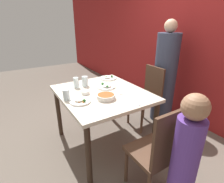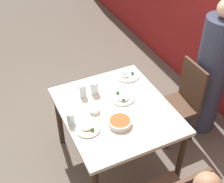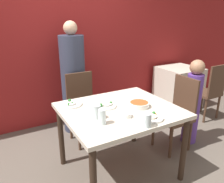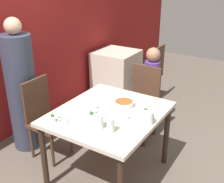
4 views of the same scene
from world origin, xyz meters
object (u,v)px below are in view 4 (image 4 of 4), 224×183
chair_child_spot (142,101)px  person_child (151,90)px  chair_adult_spot (45,116)px  glass_water_tall (99,122)px  plate_rice_adult (56,119)px  bowl_curry (124,103)px  person_adult (22,92)px

chair_child_spot → person_child: size_ratio=0.82×
chair_child_spot → person_child: 0.28m
chair_adult_spot → glass_water_tall: bearing=-104.3°
chair_adult_spot → plate_rice_adult: chair_adult_spot is taller
chair_adult_spot → chair_child_spot: size_ratio=1.00×
chair_child_spot → bowl_curry: bearing=-80.1°
bowl_curry → glass_water_tall: glass_water_tall is taller
chair_adult_spot → glass_water_tall: 1.03m
person_adult → plate_rice_adult: 0.93m
bowl_curry → person_child: bearing=7.2°
person_adult → bowl_curry: person_adult is taller
chair_adult_spot → person_adult: 0.42m
person_child → glass_water_tall: size_ratio=8.72×
chair_adult_spot → bowl_curry: (0.27, -0.91, 0.29)m
bowl_curry → plate_rice_adult: size_ratio=0.85×
chair_child_spot → glass_water_tall: size_ratio=7.17×
person_adult → person_child: size_ratio=1.40×
chair_child_spot → bowl_curry: (-0.72, -0.13, 0.29)m
chair_adult_spot → person_child: size_ratio=0.82×
chair_child_spot → plate_rice_adult: bearing=-101.4°
chair_adult_spot → bowl_curry: size_ratio=4.45×
person_child → glass_water_tall: 1.53m
chair_adult_spot → chair_child_spot: same height
chair_adult_spot → glass_water_tall: chair_adult_spot is taller
chair_adult_spot → plate_rice_adult: 0.68m
plate_rice_adult → glass_water_tall: size_ratio=1.90×
person_child → plate_rice_adult: person_child is taller
chair_child_spot → chair_adult_spot: bearing=-128.4°
chair_child_spot → plate_rice_adult: 1.39m
person_adult → chair_child_spot: bearing=-48.7°
person_child → plate_rice_adult: bearing=170.5°
person_adult → bowl_curry: size_ratio=7.57×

